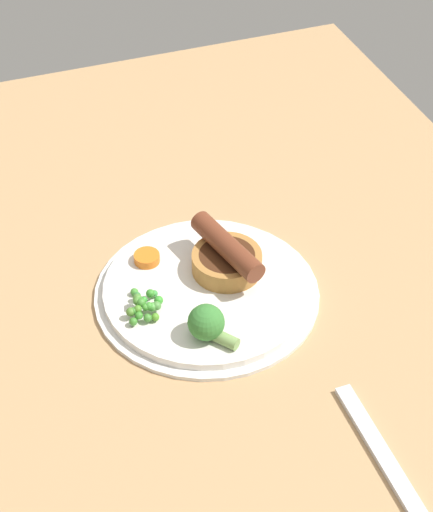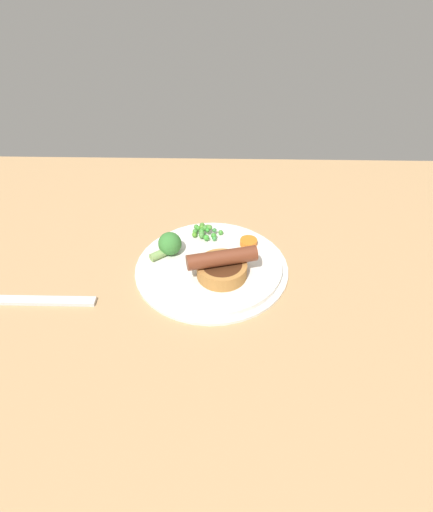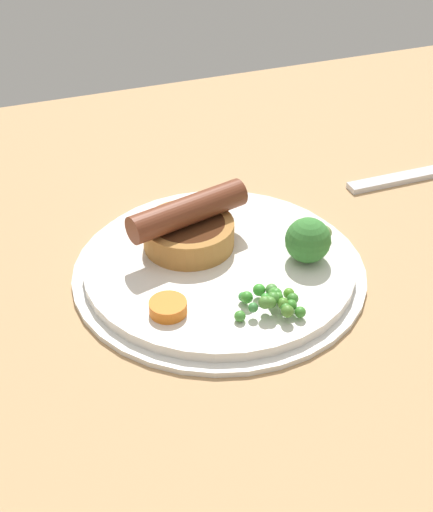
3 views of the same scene
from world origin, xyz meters
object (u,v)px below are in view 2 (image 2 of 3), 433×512
object	(u,v)px
broccoli_floret_far	(169,244)
carrot_slice_0	(249,242)
pea_pile	(205,231)
fork	(35,301)
dinner_plate	(212,267)
sausage_pudding	(222,266)

from	to	relation	value
broccoli_floret_far	carrot_slice_0	distance (cm)	13.34
pea_pile	broccoli_floret_far	distance (cm)	7.64
carrot_slice_0	fork	size ratio (longest dim) A/B	0.16
carrot_slice_0	fork	bearing A→B (deg)	-157.94
broccoli_floret_far	fork	world-z (taller)	broccoli_floret_far
dinner_plate	fork	size ratio (longest dim) A/B	1.37
dinner_plate	sausage_pudding	distance (cm)	4.33
pea_pile	dinner_plate	bearing A→B (deg)	-79.73
sausage_pudding	broccoli_floret_far	bearing A→B (deg)	133.93
broccoli_floret_far	carrot_slice_0	bearing A→B (deg)	-26.91
sausage_pudding	pea_pile	xyz separation A→B (cm)	(-3.02, 10.40, -0.93)
sausage_pudding	carrot_slice_0	distance (cm)	9.14
pea_pile	fork	xyz separation A→B (cm)	(-24.70, -15.50, -2.05)
pea_pile	fork	bearing A→B (deg)	-147.90
pea_pile	carrot_slice_0	xyz separation A→B (cm)	(7.39, -2.49, -0.45)
pea_pile	sausage_pudding	bearing A→B (deg)	-73.81
dinner_plate	broccoli_floret_far	distance (cm)	7.83
dinner_plate	sausage_pudding	bearing A→B (deg)	-60.43
broccoli_floret_far	fork	distance (cm)	21.92
broccoli_floret_far	fork	xyz separation A→B (cm)	(-19.07, -10.40, -2.91)
dinner_plate	broccoli_floret_far	world-z (taller)	broccoli_floret_far
sausage_pudding	broccoli_floret_far	world-z (taller)	sausage_pudding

